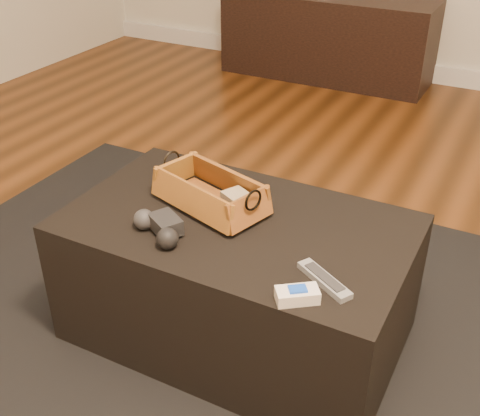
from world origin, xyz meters
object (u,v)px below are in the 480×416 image
at_px(media_cabinet, 327,37).
at_px(tv_remote, 203,199).
at_px(wicker_basket, 210,194).
at_px(silver_remote, 324,280).
at_px(ottoman, 237,279).
at_px(game_controller, 159,227).
at_px(cream_gadget, 297,295).

xyz_separation_m(media_cabinet, tv_remote, (0.53, -2.52, 0.18)).
distance_m(media_cabinet, wicker_basket, 2.58).
bearing_deg(silver_remote, wicker_basket, 156.29).
xyz_separation_m(ottoman, game_controller, (-0.15, -0.17, 0.24)).
distance_m(game_controller, cream_gadget, 0.45).
height_order(tv_remote, silver_remote, tv_remote).
relative_size(ottoman, wicker_basket, 2.57).
height_order(ottoman, game_controller, game_controller).
relative_size(wicker_basket, cream_gadget, 3.44).
relative_size(game_controller, cream_gadget, 1.69).
xyz_separation_m(game_controller, silver_remote, (0.48, 0.01, -0.02)).
distance_m(tv_remote, game_controller, 0.20).
bearing_deg(ottoman, media_cabinet, 104.64).
bearing_deg(wicker_basket, tv_remote, -160.17).
bearing_deg(cream_gadget, tv_remote, 146.70).
height_order(ottoman, cream_gadget, cream_gadget).
distance_m(tv_remote, silver_remote, 0.49).
bearing_deg(media_cabinet, game_controller, -79.32).
relative_size(media_cabinet, wicker_basket, 3.56).
bearing_deg(wicker_basket, game_controller, -101.86).
bearing_deg(ottoman, tv_remote, 166.93).
distance_m(media_cabinet, ottoman, 2.63).
xyz_separation_m(game_controller, cream_gadget, (0.45, -0.08, -0.01)).
relative_size(media_cabinet, tv_remote, 7.43).
height_order(media_cabinet, game_controller, media_cabinet).
height_order(ottoman, silver_remote, silver_remote).
distance_m(media_cabinet, game_controller, 2.77).
bearing_deg(silver_remote, cream_gadget, -109.05).
xyz_separation_m(ottoman, wicker_basket, (-0.11, 0.04, 0.25)).
bearing_deg(silver_remote, tv_remote, 158.07).
xyz_separation_m(media_cabinet, game_controller, (0.51, -2.72, 0.19)).
bearing_deg(tv_remote, silver_remote, -10.90).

